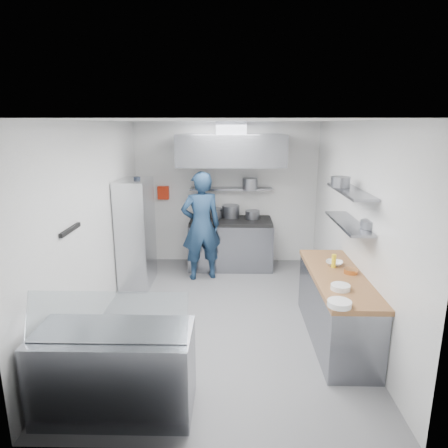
{
  "coord_description": "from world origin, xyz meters",
  "views": [
    {
      "loc": [
        0.13,
        -5.38,
        2.76
      ],
      "look_at": [
        0.0,
        0.6,
        1.25
      ],
      "focal_mm": 32.0,
      "sensor_mm": 36.0,
      "label": 1
    }
  ],
  "objects_px": {
    "wire_rack": "(136,233)",
    "display_case": "(115,371)",
    "gas_range": "(231,245)",
    "chef": "(201,226)"
  },
  "relations": [
    {
      "from": "chef",
      "to": "display_case",
      "type": "distance_m",
      "value": 3.59
    },
    {
      "from": "gas_range",
      "to": "display_case",
      "type": "relative_size",
      "value": 1.07
    },
    {
      "from": "wire_rack",
      "to": "display_case",
      "type": "xyz_separation_m",
      "value": [
        0.53,
        -3.21,
        -0.5
      ]
    },
    {
      "from": "gas_range",
      "to": "wire_rack",
      "type": "relative_size",
      "value": 0.86
    },
    {
      "from": "gas_range",
      "to": "display_case",
      "type": "distance_m",
      "value": 4.25
    },
    {
      "from": "wire_rack",
      "to": "display_case",
      "type": "height_order",
      "value": "wire_rack"
    },
    {
      "from": "chef",
      "to": "wire_rack",
      "type": "bearing_deg",
      "value": -1.93
    },
    {
      "from": "gas_range",
      "to": "chef",
      "type": "bearing_deg",
      "value": -131.58
    },
    {
      "from": "gas_range",
      "to": "display_case",
      "type": "bearing_deg",
      "value": -105.02
    },
    {
      "from": "gas_range",
      "to": "chef",
      "type": "xyz_separation_m",
      "value": [
        -0.53,
        -0.6,
        0.53
      ]
    }
  ]
}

